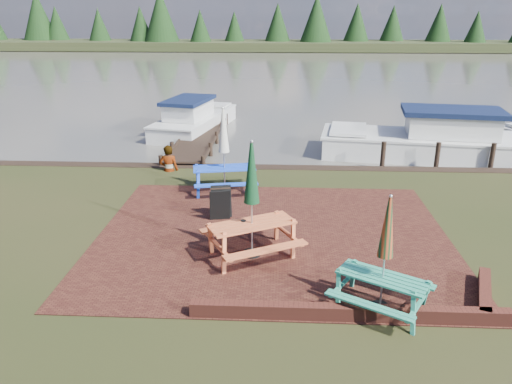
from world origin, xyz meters
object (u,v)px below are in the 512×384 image
object	(u,v)px
picnic_table_teal	(383,272)
person	(167,146)
chalkboard	(221,203)
jetty	(200,136)
boat_near	(429,142)
boat_jetty	(194,120)
picnic_table_blue	(224,163)
picnic_table_red	(252,218)

from	to	relation	value
picnic_table_teal	person	distance (m)	10.48
picnic_table_teal	person	size ratio (longest dim) A/B	1.25
chalkboard	jetty	distance (m)	9.43
chalkboard	boat_near	distance (m)	10.51
chalkboard	jetty	bearing A→B (deg)	90.66
boat_near	person	bearing A→B (deg)	114.72
boat_jetty	boat_near	world-z (taller)	boat_near
picnic_table_teal	picnic_table_blue	size ratio (longest dim) A/B	0.87
picnic_table_teal	jetty	size ratio (longest dim) A/B	0.26
picnic_table_red	boat_near	size ratio (longest dim) A/B	0.33
chalkboard	person	xyz separation A→B (m)	(-2.40, 4.30, 0.47)
chalkboard	boat_near	xyz separation A→B (m)	(7.63, 7.24, -0.01)
chalkboard	boat_near	bearing A→B (deg)	31.64
picnic_table_red	jetty	xyz separation A→B (m)	(-3.03, 11.37, -0.86)
picnic_table_blue	jetty	distance (m)	7.28
picnic_table_teal	boat_near	size ratio (longest dim) A/B	0.28
picnic_table_red	boat_jetty	size ratio (longest dim) A/B	0.41
picnic_table_red	boat_jetty	bearing A→B (deg)	77.23
boat_jetty	person	bearing A→B (deg)	-75.81
chalkboard	boat_jetty	distance (m)	11.63
boat_near	picnic_table_teal	bearing A→B (deg)	169.23
picnic_table_teal	jetty	xyz separation A→B (m)	(-5.66, 13.48, -0.71)
picnic_table_teal	chalkboard	size ratio (longest dim) A/B	2.58
chalkboard	picnic_table_blue	bearing A→B (deg)	81.75
jetty	boat_near	bearing A→B (deg)	-11.49
picnic_table_blue	jetty	size ratio (longest dim) A/B	0.30
picnic_table_teal	boat_jetty	xyz separation A→B (m)	(-6.29, 15.60, -0.46)
boat_jetty	picnic_table_blue	bearing A→B (deg)	-62.42
picnic_table_blue	picnic_table_teal	bearing A→B (deg)	-70.49
chalkboard	boat_jetty	xyz separation A→B (m)	(-2.66, 11.32, -0.10)
picnic_table_teal	boat_jetty	distance (m)	16.82
jetty	picnic_table_red	bearing A→B (deg)	-75.07
picnic_table_blue	jetty	world-z (taller)	picnic_table_blue
chalkboard	boat_jetty	size ratio (longest dim) A/B	0.13
boat_near	boat_jetty	bearing A→B (deg)	76.76
jetty	chalkboard	bearing A→B (deg)	-77.50
picnic_table_red	person	world-z (taller)	picnic_table_red
picnic_table_blue	person	size ratio (longest dim) A/B	1.43
picnic_table_blue	person	xyz separation A→B (m)	(-2.26, 2.08, -0.00)
chalkboard	person	world-z (taller)	person
person	boat_near	bearing A→B (deg)	-166.97
picnic_table_teal	picnic_table_blue	xyz separation A→B (m)	(-3.76, 6.50, 0.12)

